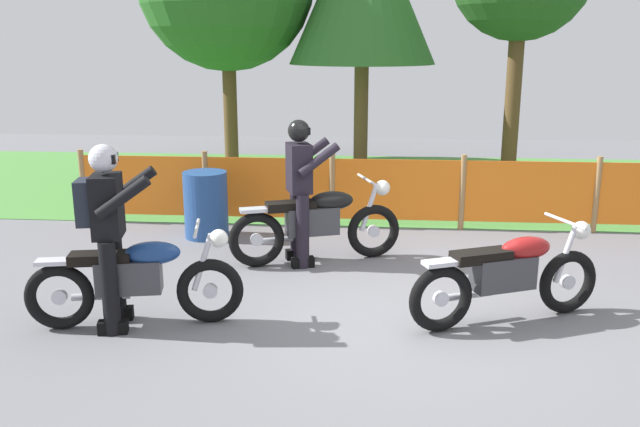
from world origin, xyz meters
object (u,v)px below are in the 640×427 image
object	(u,v)px
motorcycle_trailing	(317,223)
rider_third	(108,227)
motorcycle_third	(136,279)
spare_drum	(206,205)
motorcycle_lead	(509,275)
rider_trailing	(301,187)

from	to	relation	value
motorcycle_trailing	rider_third	bearing A→B (deg)	-149.40
rider_third	motorcycle_third	bearing A→B (deg)	0.51
motorcycle_trailing	motorcycle_third	distance (m)	2.48
motorcycle_trailing	spare_drum	bearing A→B (deg)	129.84
motorcycle_third	rider_third	xyz separation A→B (m)	(-0.21, -0.04, 0.50)
motorcycle_lead	motorcycle_trailing	size ratio (longest dim) A/B	0.94
motorcycle_third	motorcycle_trailing	bearing A→B (deg)	41.74
motorcycle_third	rider_third	bearing A→B (deg)	-179.49
motorcycle_lead	motorcycle_third	distance (m)	3.41
motorcycle_lead	rider_third	bearing A→B (deg)	163.40
spare_drum	motorcycle_trailing	bearing A→B (deg)	-30.65
rider_trailing	rider_third	world-z (taller)	same
rider_trailing	motorcycle_lead	bearing A→B (deg)	-55.84
rider_trailing	spare_drum	world-z (taller)	rider_trailing
motorcycle_lead	rider_trailing	world-z (taller)	rider_trailing
motorcycle_lead	spare_drum	distance (m)	4.30
motorcycle_lead	spare_drum	size ratio (longest dim) A/B	2.12
motorcycle_third	rider_third	size ratio (longest dim) A/B	1.15
spare_drum	motorcycle_lead	bearing A→B (deg)	-36.16
rider_trailing	spare_drum	distance (m)	1.76
motorcycle_trailing	spare_drum	size ratio (longest dim) A/B	2.26
motorcycle_lead	rider_third	world-z (taller)	rider_third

